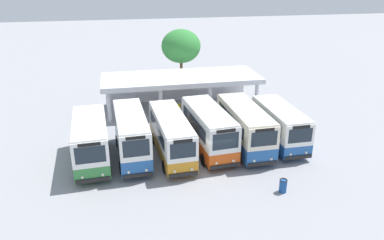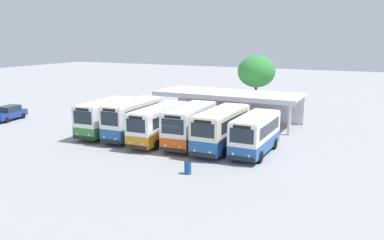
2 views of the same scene
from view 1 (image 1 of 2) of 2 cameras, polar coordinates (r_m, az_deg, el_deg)
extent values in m
plane|color=#939399|center=(27.07, 3.16, -7.05)|extent=(180.00, 180.00, 0.00)
cylinder|color=black|center=(26.34, -12.54, -7.36)|extent=(0.27, 0.91, 0.90)
cylinder|color=black|center=(26.42, -17.41, -7.80)|extent=(0.27, 0.91, 0.90)
cylinder|color=black|center=(30.21, -12.99, -3.44)|extent=(0.27, 0.91, 0.90)
cylinder|color=black|center=(30.28, -17.20, -3.84)|extent=(0.27, 0.91, 0.90)
cube|color=#337F3D|center=(28.08, -15.13, -4.68)|extent=(2.71, 7.09, 1.01)
cube|color=white|center=(27.50, -15.41, -2.07)|extent=(2.71, 7.09, 1.78)
cube|color=white|center=(27.14, -15.61, -0.24)|extent=(2.63, 6.88, 0.12)
cube|color=black|center=(25.14, -14.95, -8.93)|extent=(2.22, 0.22, 0.28)
cube|color=#1E2833|center=(24.32, -15.36, -5.19)|extent=(1.91, 0.15, 1.16)
cube|color=black|center=(24.01, -15.53, -3.66)|extent=(1.40, 0.13, 0.24)
cube|color=#1E2833|center=(27.56, -13.03, -1.67)|extent=(0.34, 5.58, 0.98)
cube|color=#1E2833|center=(27.63, -17.81, -2.12)|extent=(0.34, 5.58, 0.98)
sphere|color=#EAEACC|center=(24.98, -13.54, -8.17)|extent=(0.20, 0.20, 0.20)
sphere|color=#EAEACC|center=(25.03, -16.50, -8.43)|extent=(0.20, 0.20, 0.20)
cylinder|color=black|center=(26.45, -6.45, -6.80)|extent=(0.26, 0.91, 0.90)
cylinder|color=black|center=(26.32, -10.84, -7.23)|extent=(0.26, 0.91, 0.90)
cylinder|color=black|center=(30.52, -7.63, -2.78)|extent=(0.26, 0.91, 0.90)
cylinder|color=black|center=(30.41, -11.41, -3.13)|extent=(0.26, 0.91, 0.90)
cube|color=#23569E|center=(28.17, -9.17, -3.92)|extent=(2.41, 7.45, 1.15)
cube|color=white|center=(27.56, -9.36, -1.13)|extent=(2.41, 7.45, 1.82)
cube|color=white|center=(27.20, -9.48, 0.75)|extent=(2.33, 7.23, 0.12)
cube|color=black|center=(25.09, -8.31, -8.42)|extent=(2.01, 0.18, 0.28)
cube|color=#1E2833|center=(24.20, -8.57, -4.33)|extent=(1.74, 0.12, 1.19)
cube|color=black|center=(23.89, -8.67, -2.73)|extent=(1.27, 0.10, 0.24)
cube|color=#1E2833|center=(27.72, -7.23, -0.76)|extent=(0.27, 5.90, 1.00)
cube|color=#1E2833|center=(27.59, -11.55, -1.15)|extent=(0.27, 5.90, 1.00)
sphere|color=#EAEACC|center=(24.99, -7.01, -7.66)|extent=(0.20, 0.20, 0.20)
sphere|color=#EAEACC|center=(24.91, -9.69, -7.93)|extent=(0.20, 0.20, 0.20)
cylinder|color=black|center=(26.47, 0.05, -6.63)|extent=(0.26, 0.91, 0.90)
cylinder|color=black|center=(26.10, -4.26, -7.14)|extent=(0.26, 0.91, 0.90)
cylinder|color=black|center=(30.71, -2.22, -2.43)|extent=(0.26, 0.91, 0.90)
cylinder|color=black|center=(30.40, -5.93, -2.80)|extent=(0.26, 0.91, 0.90)
cube|color=orange|center=(28.18, -3.17, -3.79)|extent=(2.49, 7.94, 1.01)
cube|color=white|center=(27.63, -3.23, -1.29)|extent=(2.49, 7.94, 1.67)
cube|color=white|center=(27.29, -3.27, 0.44)|extent=(2.42, 7.70, 0.12)
cube|color=black|center=(24.94, -1.32, -8.38)|extent=(2.01, 0.20, 0.28)
cube|color=#1E2833|center=(24.14, -1.38, -4.72)|extent=(1.73, 0.13, 1.09)
cube|color=black|center=(23.85, -1.40, -3.29)|extent=(1.27, 0.11, 0.24)
cube|color=#1E2833|center=(27.90, -1.17, -0.90)|extent=(0.35, 6.27, 0.92)
cube|color=#1E2833|center=(27.54, -5.41, -1.32)|extent=(0.35, 6.27, 0.92)
sphere|color=#EAEACC|center=(24.91, -0.02, -7.58)|extent=(0.20, 0.20, 0.20)
sphere|color=#EAEACC|center=(24.68, -2.66, -7.91)|extent=(0.20, 0.20, 0.20)
cylinder|color=black|center=(27.61, 6.16, -5.48)|extent=(0.29, 0.92, 0.90)
cylinder|color=black|center=(26.92, 1.79, -6.12)|extent=(0.29, 0.92, 0.90)
cylinder|color=black|center=(31.42, 3.05, -1.86)|extent=(0.29, 0.92, 0.90)
cylinder|color=black|center=(30.82, -0.82, -2.32)|extent=(0.29, 0.92, 0.90)
cube|color=#D14C14|center=(28.95, 2.48, -3.01)|extent=(2.90, 7.48, 1.05)
cube|color=silver|center=(28.38, 2.53, -0.36)|extent=(2.90, 7.48, 1.84)
cube|color=silver|center=(28.02, 2.56, 1.49)|extent=(2.81, 7.25, 0.12)
cube|color=black|center=(26.05, 5.09, -7.05)|extent=(2.19, 0.28, 0.28)
cube|color=#1E2833|center=(25.23, 5.19, -3.26)|extent=(1.89, 0.21, 1.19)
cube|color=black|center=(24.93, 5.25, -1.70)|extent=(1.38, 0.16, 0.24)
cube|color=#1E2833|center=(28.81, 4.62, 0.05)|extent=(0.52, 5.83, 1.01)
cube|color=#1E2833|center=(28.12, 0.27, -0.44)|extent=(0.52, 5.83, 1.01)
sphere|color=#EAEACC|center=(26.13, 6.40, -6.24)|extent=(0.20, 0.20, 0.20)
sphere|color=#EAEACC|center=(25.71, 3.78, -6.64)|extent=(0.20, 0.20, 0.20)
cylinder|color=black|center=(28.34, 11.70, -5.09)|extent=(0.23, 0.90, 0.90)
cylinder|color=black|center=(27.56, 7.44, -5.60)|extent=(0.23, 0.90, 0.90)
cylinder|color=black|center=(32.33, 8.37, -1.37)|extent=(0.23, 0.90, 0.90)
cylinder|color=black|center=(31.65, 4.59, -1.72)|extent=(0.23, 0.90, 0.90)
cube|color=#23569E|center=(29.71, 7.99, -2.42)|extent=(2.41, 7.74, 1.17)
cube|color=beige|center=(29.16, 8.14, 0.12)|extent=(2.41, 7.74, 1.67)
cube|color=beige|center=(28.84, 8.23, 1.77)|extent=(2.34, 7.51, 0.12)
cube|color=black|center=(26.68, 10.78, -6.63)|extent=(2.21, 0.13, 0.28)
cube|color=#1E2833|center=(25.88, 11.03, -2.86)|extent=(1.91, 0.07, 1.09)
cube|color=black|center=(25.61, 11.14, -1.51)|extent=(1.39, 0.07, 0.24)
cube|color=#1E2833|center=(29.63, 10.17, 0.46)|extent=(0.11, 6.17, 0.92)
cube|color=#1E2833|center=(28.87, 5.93, 0.11)|extent=(0.11, 6.17, 0.92)
sphere|color=#EAEACC|center=(26.79, 12.08, -5.87)|extent=(0.20, 0.20, 0.20)
sphere|color=#EAEACC|center=(26.32, 9.52, -6.19)|extent=(0.20, 0.20, 0.20)
cylinder|color=black|center=(29.73, 16.64, -4.26)|extent=(0.23, 0.90, 0.90)
cylinder|color=black|center=(28.81, 12.88, -4.73)|extent=(0.23, 0.90, 0.90)
cylinder|color=black|center=(33.15, 13.26, -1.14)|extent=(0.23, 0.90, 0.90)
cylinder|color=black|center=(32.32, 9.82, -1.46)|extent=(0.23, 0.90, 0.90)
cube|color=#23569E|center=(30.79, 13.15, -2.11)|extent=(2.29, 6.87, 0.96)
cube|color=white|center=(30.30, 13.36, 0.16)|extent=(2.29, 6.87, 1.66)
cube|color=white|center=(29.99, 13.51, 1.74)|extent=(2.22, 6.66, 0.12)
cube|color=black|center=(28.18, 15.99, -5.52)|extent=(2.13, 0.12, 0.28)
cube|color=#1E2833|center=(27.49, 16.31, -2.32)|extent=(1.83, 0.06, 1.08)
cube|color=black|center=(27.24, 16.45, -1.05)|extent=(1.34, 0.06, 0.24)
cube|color=#1E2833|center=(30.84, 15.16, 0.47)|extent=(0.08, 5.48, 0.91)
cube|color=#1E2833|center=(29.92, 11.36, 0.15)|extent=(0.08, 5.48, 0.91)
sphere|color=#EAEACC|center=(28.33, 17.15, -4.80)|extent=(0.20, 0.20, 0.20)
sphere|color=#EAEACC|center=(27.78, 14.91, -5.09)|extent=(0.20, 0.20, 0.20)
cylinder|color=silver|center=(34.93, -12.62, 2.14)|extent=(0.36, 0.36, 3.20)
cylinder|color=silver|center=(35.12, -4.83, 2.72)|extent=(0.36, 0.36, 3.20)
cylinder|color=silver|center=(35.95, 2.75, 3.23)|extent=(0.36, 0.36, 3.20)
cylinder|color=silver|center=(37.37, 9.87, 3.66)|extent=(0.36, 0.36, 3.20)
cube|color=silver|center=(40.18, -2.34, 5.26)|extent=(15.11, 0.20, 3.20)
cube|color=silver|center=(37.23, -1.71, 6.64)|extent=(15.61, 5.93, 0.20)
cube|color=silver|center=(34.54, -0.86, 5.01)|extent=(15.61, 0.10, 0.28)
cylinder|color=slate|center=(36.63, -2.87, 1.30)|extent=(0.03, 0.03, 0.44)
cylinder|color=slate|center=(36.59, -3.42, 1.26)|extent=(0.03, 0.03, 0.44)
cylinder|color=slate|center=(36.96, -2.94, 1.48)|extent=(0.03, 0.03, 0.44)
cylinder|color=slate|center=(36.92, -3.49, 1.45)|extent=(0.03, 0.03, 0.44)
cube|color=yellow|center=(36.69, -3.19, 1.72)|extent=(0.45, 0.45, 0.04)
cube|color=yellow|center=(36.81, -3.23, 2.12)|extent=(0.44, 0.05, 0.40)
cylinder|color=slate|center=(36.81, -1.77, 1.42)|extent=(0.03, 0.03, 0.44)
cylinder|color=slate|center=(36.77, -2.31, 1.39)|extent=(0.03, 0.03, 0.44)
cylinder|color=slate|center=(37.14, -1.85, 1.61)|extent=(0.03, 0.03, 0.44)
cylinder|color=slate|center=(37.10, -2.38, 1.57)|extent=(0.03, 0.03, 0.44)
cube|color=yellow|center=(36.87, -2.08, 1.85)|extent=(0.45, 0.45, 0.04)
cube|color=yellow|center=(36.99, -2.13, 2.24)|extent=(0.44, 0.05, 0.40)
cylinder|color=slate|center=(36.89, -0.63, 1.48)|extent=(0.03, 0.03, 0.44)
cylinder|color=slate|center=(36.84, -1.17, 1.44)|extent=(0.03, 0.03, 0.44)
cylinder|color=slate|center=(37.22, -0.72, 1.66)|extent=(0.03, 0.03, 0.44)
cylinder|color=slate|center=(37.17, -1.25, 1.63)|extent=(0.03, 0.03, 0.44)
cube|color=yellow|center=(36.95, -0.94, 1.90)|extent=(0.45, 0.45, 0.04)
cube|color=yellow|center=(37.06, -1.00, 2.30)|extent=(0.44, 0.05, 0.40)
cylinder|color=slate|center=(36.97, 0.51, 1.52)|extent=(0.03, 0.03, 0.44)
cylinder|color=slate|center=(36.91, -0.03, 1.49)|extent=(0.03, 0.03, 0.44)
cylinder|color=slate|center=(37.29, 0.41, 1.70)|extent=(0.03, 0.03, 0.44)
cylinder|color=slate|center=(37.23, -0.12, 1.67)|extent=(0.03, 0.03, 0.44)
cube|color=yellow|center=(37.02, 0.19, 1.94)|extent=(0.45, 0.45, 0.04)
cube|color=yellow|center=(37.13, 0.14, 2.34)|extent=(0.44, 0.05, 0.40)
cylinder|color=slate|center=(37.25, 1.57, 1.67)|extent=(0.03, 0.03, 0.44)
cylinder|color=slate|center=(37.18, 1.04, 1.64)|extent=(0.03, 0.03, 0.44)
cylinder|color=slate|center=(37.57, 1.46, 1.86)|extent=(0.03, 0.03, 0.44)
cylinder|color=slate|center=(37.51, 0.93, 1.82)|extent=(0.03, 0.03, 0.44)
cube|color=yellow|center=(37.29, 1.25, 2.09)|extent=(0.45, 0.45, 0.04)
cube|color=yellow|center=(37.41, 1.20, 2.48)|extent=(0.44, 0.05, 0.40)
cylinder|color=brown|center=(43.61, -1.65, 6.84)|extent=(0.32, 0.32, 3.54)
ellipsoid|color=#338438|center=(42.84, -1.70, 11.28)|extent=(4.45, 4.45, 3.78)
cylinder|color=#19478C|center=(24.58, 13.80, -9.83)|extent=(0.48, 0.48, 0.85)
torus|color=black|center=(24.35, 13.89, -8.94)|extent=(0.49, 0.49, 0.06)
camera|label=2|loc=(22.64, 87.32, -9.43)|focal=37.86mm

